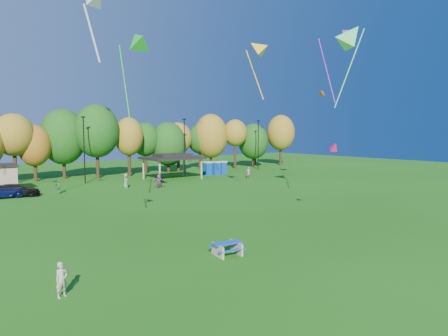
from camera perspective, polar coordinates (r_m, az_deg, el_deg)
ground at (r=22.70m, az=10.10°, el=-13.00°), size 160.00×160.00×0.00m
tree_line at (r=61.79m, az=-23.68°, el=3.74°), size 93.57×10.55×11.15m
lamp_posts at (r=57.37m, az=-19.36°, el=2.79°), size 64.50×0.25×9.09m
pavilion at (r=59.67m, az=-7.38°, el=1.52°), size 8.20×6.20×3.77m
porta_potties at (r=65.05m, az=-1.24°, el=-0.01°), size 3.75×1.74×2.18m
picnic_table at (r=23.34m, az=0.45°, el=-11.30°), size 1.91×1.67×0.74m
kite_flyer at (r=18.98m, az=-22.19°, el=-14.56°), size 0.65×0.52×1.54m
car_c at (r=48.66m, az=-29.08°, el=-2.94°), size 5.15×2.67×1.39m
car_d at (r=48.73m, az=-27.63°, el=-2.85°), size 5.26×3.29×1.42m
far_person_0 at (r=51.21m, az=-13.85°, el=-1.81°), size 0.96×1.06×1.83m
far_person_1 at (r=50.31m, az=-9.28°, el=-1.88°), size 1.59×1.47×1.78m
far_person_3 at (r=60.28m, az=3.53°, el=-0.67°), size 0.74×0.63×1.71m
far_person_4 at (r=48.96m, az=-22.60°, el=-2.52°), size 0.69×1.01×1.58m
kite_3 at (r=38.27m, az=4.68°, el=16.72°), size 2.71×3.27×5.67m
kite_4 at (r=38.70m, az=17.77°, el=17.54°), size 4.76×3.58×7.95m
kite_6 at (r=47.51m, az=17.09°, el=17.77°), size 2.06×5.11×8.60m
kite_9 at (r=55.41m, az=13.74°, el=10.42°), size 1.33×1.11×1.21m
kite_11 at (r=33.33m, az=-12.27°, el=17.36°), size 2.04×4.63×7.67m
kite_12 at (r=32.34m, az=15.46°, el=2.96°), size 1.02×1.20×1.00m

